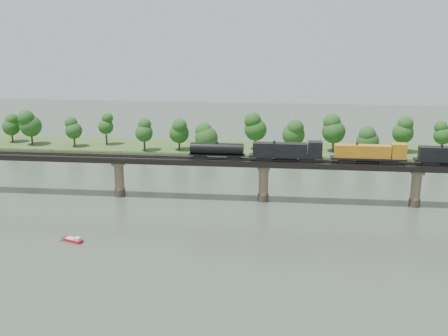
# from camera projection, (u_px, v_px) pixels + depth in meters

# --- Properties ---
(ground) EXTENTS (400.00, 400.00, 0.00)m
(ground) POSITION_uv_depth(u_px,v_px,m) (258.00, 245.00, 124.11)
(ground) COLOR #364234
(ground) RESTS_ON ground
(far_bank) EXTENTS (300.00, 24.00, 1.60)m
(far_bank) POSITION_uv_depth(u_px,v_px,m) (269.00, 150.00, 205.28)
(far_bank) COLOR #335020
(far_bank) RESTS_ON ground
(bridge) EXTENTS (236.00, 30.00, 11.50)m
(bridge) POSITION_uv_depth(u_px,v_px,m) (263.00, 182.00, 151.37)
(bridge) COLOR #473A2D
(bridge) RESTS_ON ground
(bridge_superstructure) EXTENTS (220.00, 4.90, 0.75)m
(bridge_superstructure) POSITION_uv_depth(u_px,v_px,m) (264.00, 159.00, 149.66)
(bridge_superstructure) COLOR black
(bridge_superstructure) RESTS_ON bridge
(far_treeline) EXTENTS (289.06, 17.54, 13.60)m
(far_treeline) POSITION_uv_depth(u_px,v_px,m) (246.00, 131.00, 199.69)
(far_treeline) COLOR #382619
(far_treeline) RESTS_ON far_bank
(freight_train) EXTENTS (78.63, 3.06, 5.41)m
(freight_train) POSITION_uv_depth(u_px,v_px,m) (341.00, 153.00, 146.95)
(freight_train) COLOR black
(freight_train) RESTS_ON bridge
(motorboat) EXTENTS (4.72, 3.06, 1.24)m
(motorboat) POSITION_uv_depth(u_px,v_px,m) (74.00, 240.00, 125.68)
(motorboat) COLOR #A8131E
(motorboat) RESTS_ON ground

